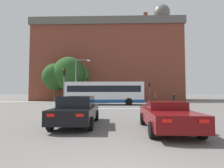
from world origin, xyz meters
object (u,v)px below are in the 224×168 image
at_px(pedestrian_walking_east, 91,96).
at_px(pedestrian_walking_west, 156,97).
at_px(traffic_light_far_right, 149,89).
at_px(pedestrian_waiting, 174,97).
at_px(bus_crossing_lead, 104,93).
at_px(traffic_light_near_left, 64,82).
at_px(car_saloon_left, 77,110).
at_px(street_lamp_junction, 78,76).
at_px(car_roadster_right, 166,115).
at_px(traffic_light_far_left, 87,86).

distance_m(pedestrian_walking_east, pedestrian_walking_west, 12.25).
xyz_separation_m(traffic_light_far_right, pedestrian_waiting, (4.57, 0.24, -1.57)).
relative_size(bus_crossing_lead, traffic_light_near_left, 2.53).
height_order(car_saloon_left, pedestrian_walking_west, pedestrian_walking_west).
relative_size(street_lamp_junction, pedestrian_waiting, 4.30).
height_order(car_roadster_right, street_lamp_junction, street_lamp_junction).
bearing_deg(car_saloon_left, traffic_light_far_left, 97.18).
bearing_deg(street_lamp_junction, car_saloon_left, -77.67).
height_order(traffic_light_far_left, street_lamp_junction, street_lamp_junction).
distance_m(traffic_light_near_left, pedestrian_walking_west, 19.11).
distance_m(car_saloon_left, traffic_light_far_right, 24.85).
height_order(traffic_light_near_left, pedestrian_walking_east, traffic_light_near_left).
bearing_deg(bus_crossing_lead, pedestrian_walking_west, -50.40).
relative_size(car_roadster_right, traffic_light_far_left, 1.06).
bearing_deg(pedestrian_walking_west, traffic_light_near_left, -30.05).
height_order(traffic_light_near_left, pedestrian_waiting, traffic_light_near_left).
height_order(traffic_light_far_right, traffic_light_near_left, traffic_light_near_left).
bearing_deg(pedestrian_walking_east, car_roadster_right, 178.90).
height_order(car_saloon_left, street_lamp_junction, street_lamp_junction).
bearing_deg(pedestrian_walking_east, bus_crossing_lead, -175.30).
bearing_deg(traffic_light_far_left, car_roadster_right, -72.23).
bearing_deg(traffic_light_far_left, car_saloon_left, -81.47).
relative_size(bus_crossing_lead, pedestrian_walking_west, 6.91).
relative_size(pedestrian_walking_east, pedestrian_walking_west, 1.09).
bearing_deg(traffic_light_near_left, pedestrian_waiting, 38.92).
bearing_deg(pedestrian_walking_west, car_roadster_right, 2.99).
relative_size(traffic_light_far_left, pedestrian_walking_east, 2.49).
bearing_deg(traffic_light_near_left, car_roadster_right, -54.03).
height_order(car_saloon_left, bus_crossing_lead, bus_crossing_lead).
height_order(car_roadster_right, pedestrian_waiting, pedestrian_waiting).
relative_size(pedestrian_waiting, pedestrian_walking_east, 0.88).
relative_size(bus_crossing_lead, traffic_light_far_right, 3.10).
bearing_deg(traffic_light_near_left, car_saloon_left, -69.22).
distance_m(car_roadster_right, street_lamp_junction, 19.46).
xyz_separation_m(car_saloon_left, bus_crossing_lead, (0.32, 16.20, 0.99)).
xyz_separation_m(car_roadster_right, pedestrian_walking_east, (-7.24, 25.29, 0.37)).
xyz_separation_m(car_saloon_left, pedestrian_walking_east, (-2.81, 24.03, 0.27)).
xyz_separation_m(car_saloon_left, street_lamp_junction, (-3.53, 16.15, 3.40)).
xyz_separation_m(traffic_light_far_left, street_lamp_junction, (0.01, -7.46, 1.21)).
distance_m(traffic_light_near_left, pedestrian_walking_east, 14.04).
bearing_deg(car_saloon_left, pedestrian_walking_west, 66.98).
height_order(car_saloon_left, car_roadster_right, car_saloon_left).
xyz_separation_m(car_roadster_right, pedestrian_waiting, (8.39, 24.88, 0.23)).
xyz_separation_m(car_roadster_right, traffic_light_far_left, (-7.97, 24.87, 2.29)).
xyz_separation_m(car_saloon_left, traffic_light_far_left, (-3.54, 23.61, 2.19)).
height_order(car_saloon_left, pedestrian_waiting, pedestrian_waiting).
bearing_deg(pedestrian_walking_west, traffic_light_far_left, -75.11).
height_order(car_roadster_right, pedestrian_walking_east, pedestrian_walking_east).
relative_size(traffic_light_near_left, pedestrian_walking_west, 2.73).
bearing_deg(street_lamp_junction, car_roadster_right, -65.43).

